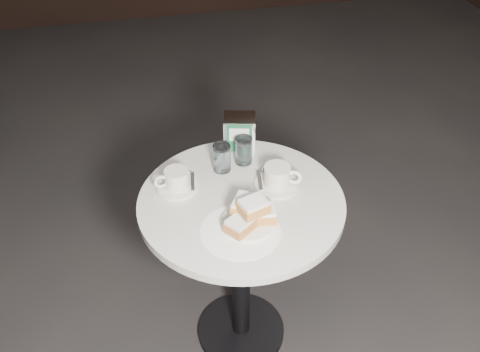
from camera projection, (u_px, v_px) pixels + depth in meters
name	position (u px, v px, depth m)	size (l,w,h in m)	color
ground	(241.00, 332.00, 2.26)	(7.00, 7.00, 0.00)	black
cafe_table	(241.00, 241.00, 1.92)	(0.70, 0.70, 0.74)	black
sugar_spill	(240.00, 231.00, 1.68)	(0.26, 0.26, 0.00)	white
beignet_plate	(249.00, 215.00, 1.68)	(0.22, 0.22, 0.11)	silver
coffee_cup_left	(176.00, 181.00, 1.82)	(0.16, 0.16, 0.07)	white
coffee_cup_right	(277.00, 178.00, 1.83)	(0.20, 0.20, 0.08)	silver
water_glass_left	(222.00, 158.00, 1.90)	(0.08, 0.08, 0.10)	silver
water_glass_right	(243.00, 151.00, 1.93)	(0.08, 0.08, 0.10)	white
napkin_dispenser	(240.00, 132.00, 1.99)	(0.13, 0.12, 0.13)	white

